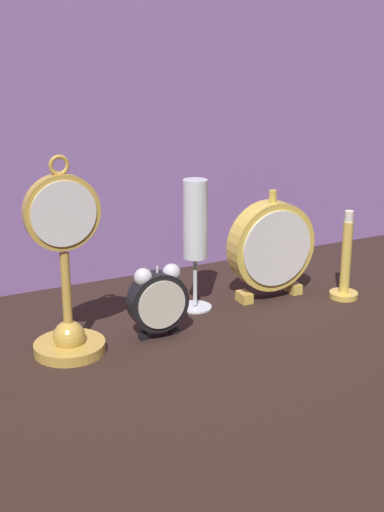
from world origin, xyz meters
The scene contains 7 objects.
ground_plane centered at (0.00, 0.00, 0.00)m, with size 4.00×4.00×0.00m, color black.
fabric_backdrop_drape centered at (0.00, 0.33, 0.29)m, with size 1.37×0.01×0.58m, color #8460A8.
pocket_watch_on_stand centered at (-0.23, 0.04, 0.11)m, with size 0.11×0.11×0.30m.
alarm_clock_twin_bell centered at (-0.08, 0.03, 0.07)m, with size 0.10×0.03×0.12m.
mantel_clock_silver centered at (0.17, 0.10, 0.10)m, with size 0.16×0.04×0.20m.
champagne_flute centered at (0.02, 0.12, 0.14)m, with size 0.06×0.06×0.23m.
brass_candlestick centered at (0.29, 0.04, 0.06)m, with size 0.05×0.05×0.16m.
Camera 1 is at (-0.49, -0.92, 0.48)m, focal length 50.00 mm.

